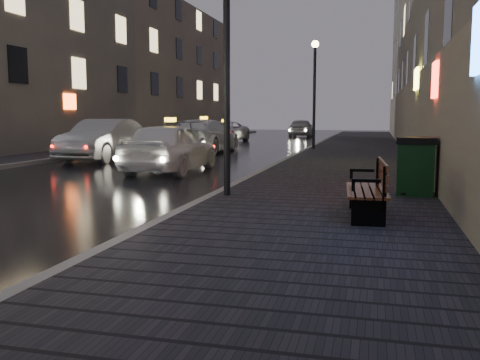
# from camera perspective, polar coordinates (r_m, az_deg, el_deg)

# --- Properties ---
(sidewalk) EXTENTS (4.60, 58.00, 0.15)m
(sidewalk) POSITION_cam_1_polar(r_m,az_deg,el_deg) (25.82, 12.11, 2.93)
(sidewalk) COLOR black
(sidewalk) RESTS_ON ground
(curb) EXTENTS (0.20, 58.00, 0.15)m
(curb) POSITION_cam_1_polar(r_m,az_deg,el_deg) (26.02, 6.82, 3.06)
(curb) COLOR slate
(curb) RESTS_ON ground
(sidewalk_far) EXTENTS (2.40, 58.00, 0.15)m
(sidewalk_far) POSITION_cam_1_polar(r_m,az_deg,el_deg) (29.15, -13.52, 3.34)
(sidewalk_far) COLOR black
(sidewalk_far) RESTS_ON ground
(curb_far) EXTENTS (0.20, 58.00, 0.15)m
(curb_far) POSITION_cam_1_polar(r_m,az_deg,el_deg) (28.57, -11.20, 3.33)
(curb_far) COLOR slate
(curb_far) RESTS_ON ground
(building_near) EXTENTS (1.80, 50.00, 13.00)m
(building_near) POSITION_cam_1_polar(r_m,az_deg,el_deg) (30.19, 19.06, 15.51)
(building_near) COLOR #605B54
(building_near) RESTS_ON ground
(building_far_b) EXTENTS (6.00, 16.00, 14.00)m
(building_far_b) POSITION_cam_1_polar(r_m,az_deg,el_deg) (31.24, -22.93, 15.97)
(building_far_b) COLOR #6B6051
(building_far_b) RESTS_ON ground
(building_far_c) EXTENTS (6.00, 22.00, 11.00)m
(building_far_c) POSITION_cam_1_polar(r_m,az_deg,el_deg) (47.58, -8.65, 11.34)
(building_far_c) COLOR #6B6051
(building_far_c) RESTS_ON ground
(lamp_near) EXTENTS (0.36, 0.36, 5.28)m
(lamp_near) POSITION_cam_1_polar(r_m,az_deg,el_deg) (11.28, -1.44, 15.41)
(lamp_near) COLOR black
(lamp_near) RESTS_ON sidewalk
(lamp_far) EXTENTS (0.36, 0.36, 5.28)m
(lamp_far) POSITION_cam_1_polar(r_m,az_deg,el_deg) (26.96, 7.96, 10.44)
(lamp_far) COLOR black
(lamp_far) RESTS_ON sidewalk
(bench) EXTENTS (0.75, 1.88, 0.94)m
(bench) POSITION_cam_1_polar(r_m,az_deg,el_deg) (9.08, 13.81, -0.90)
(bench) COLOR black
(bench) RESTS_ON sidewalk
(trash_bin) EXTENTS (0.83, 0.83, 1.21)m
(trash_bin) POSITION_cam_1_polar(r_m,az_deg,el_deg) (11.89, 18.19, 1.47)
(trash_bin) COLOR black
(trash_bin) RESTS_ON sidewalk
(taxi_near) EXTENTS (1.92, 4.73, 1.61)m
(taxi_near) POSITION_cam_1_polar(r_m,az_deg,el_deg) (17.17, -7.40, 3.48)
(taxi_near) COLOR white
(taxi_near) RESTS_ON ground
(car_left_mid) EXTENTS (1.90, 5.09, 1.66)m
(car_left_mid) POSITION_cam_1_polar(r_m,az_deg,el_deg) (22.26, -14.36, 4.18)
(car_left_mid) COLOR #9F9FA7
(car_left_mid) RESTS_ON ground
(taxi_mid) EXTENTS (2.34, 5.58, 1.61)m
(taxi_mid) POSITION_cam_1_polar(r_m,az_deg,el_deg) (25.96, -3.85, 4.70)
(taxi_mid) COLOR silver
(taxi_mid) RESTS_ON ground
(taxi_far) EXTENTS (2.70, 5.08, 1.36)m
(taxi_far) POSITION_cam_1_polar(r_m,az_deg,el_deg) (36.59, -1.68, 5.18)
(taxi_far) COLOR silver
(taxi_far) RESTS_ON ground
(car_far) EXTENTS (1.83, 4.38, 1.48)m
(car_far) POSITION_cam_1_polar(r_m,az_deg,el_deg) (44.15, 6.56, 5.53)
(car_far) COLOR gray
(car_far) RESTS_ON ground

